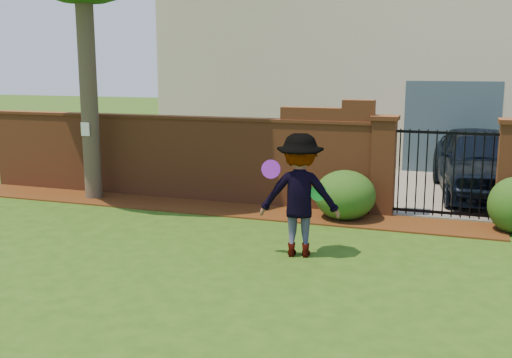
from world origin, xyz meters
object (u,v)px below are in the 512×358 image
(frisbee_green, at_px, (318,193))
(man, at_px, (299,196))
(frisbee_purple, at_px, (271,169))
(car, at_px, (483,163))

(frisbee_green, bearing_deg, man, -179.51)
(man, height_order, frisbee_purple, man)
(frisbee_purple, height_order, frisbee_green, frisbee_purple)
(man, distance_m, frisbee_green, 0.29)
(frisbee_green, bearing_deg, car, 64.90)
(frisbee_purple, bearing_deg, frisbee_green, 15.86)
(frisbee_purple, bearing_deg, car, 60.02)
(man, relative_size, frisbee_purple, 6.63)
(frisbee_purple, distance_m, frisbee_green, 0.77)
(man, xyz_separation_m, frisbee_purple, (-0.38, -0.19, 0.41))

